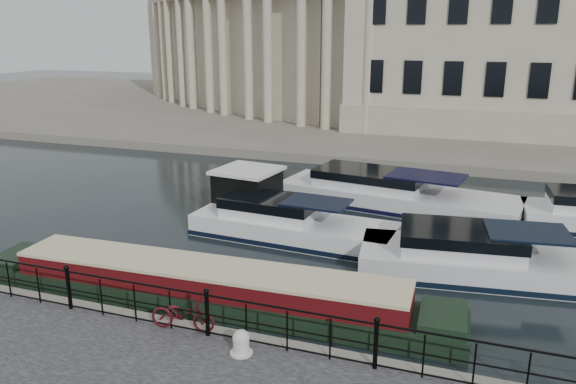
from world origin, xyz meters
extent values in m
plane|color=black|center=(0.00, 0.00, 0.00)|extent=(160.00, 160.00, 0.00)
cube|color=#6B665B|center=(0.00, 39.00, 0.28)|extent=(120.00, 42.00, 0.55)
cylinder|color=black|center=(-4.00, -2.25, 1.10)|extent=(0.10, 0.10, 1.10)
sphere|color=black|center=(-4.00, -2.25, 1.70)|extent=(0.14, 0.14, 0.14)
cylinder|color=black|center=(0.00, -2.25, 1.10)|extent=(0.10, 0.10, 1.10)
sphere|color=black|center=(0.00, -2.25, 1.70)|extent=(0.14, 0.14, 0.14)
cylinder|color=black|center=(4.00, -2.25, 1.10)|extent=(0.10, 0.10, 1.10)
sphere|color=black|center=(4.00, -2.25, 1.70)|extent=(0.14, 0.14, 0.14)
cylinder|color=black|center=(0.00, -2.25, 1.60)|extent=(24.00, 0.05, 0.05)
cylinder|color=black|center=(0.00, -2.25, 1.10)|extent=(24.00, 0.04, 0.04)
cylinder|color=black|center=(0.00, -2.25, 0.63)|extent=(24.00, 0.04, 0.04)
cube|color=#ADA38C|center=(6.00, 33.00, 7.55)|extent=(20.00, 14.00, 14.00)
cube|color=#9E937F|center=(6.00, 33.00, 1.55)|extent=(20.30, 14.30, 2.00)
cube|color=#ADA38C|center=(-3.33, 29.02, 6.05)|extent=(5.73, 4.06, 11.00)
cylinder|color=#ADA38C|center=(-2.28, 26.16, 5.45)|extent=(0.70, 0.70, 9.80)
cylinder|color=#ADA38C|center=(-5.49, 26.87, 5.45)|extent=(0.70, 0.70, 9.80)
cube|color=#ADA38C|center=(-8.29, 30.44, 6.05)|extent=(5.90, 4.56, 11.00)
cylinder|color=#ADA38C|center=(-7.59, 27.47, 5.45)|extent=(0.70, 0.70, 9.80)
cylinder|color=#ADA38C|center=(-10.69, 28.56, 5.45)|extent=(0.70, 0.70, 9.80)
cube|color=#ADA38C|center=(-13.04, 32.44, 6.05)|extent=(5.99, 4.99, 11.00)
cylinder|color=#ADA38C|center=(-12.70, 29.41, 5.45)|extent=(0.70, 0.70, 9.80)
cylinder|color=#ADA38C|center=(-15.65, 30.87, 5.45)|extent=(0.70, 0.70, 9.80)
cube|color=#ADA38C|center=(-17.52, 35.00, 6.05)|extent=(5.99, 5.36, 11.00)
cylinder|color=#ADA38C|center=(-17.55, 31.95, 5.45)|extent=(0.70, 0.70, 9.80)
cylinder|color=#ADA38C|center=(-20.30, 33.75, 5.45)|extent=(0.70, 0.70, 9.80)
cube|color=#ADA38C|center=(-21.66, 38.07, 6.05)|extent=(5.91, 5.64, 11.00)
cylinder|color=#ADA38C|center=(-22.05, 35.05, 5.45)|extent=(0.70, 0.70, 9.80)
cylinder|color=#ADA38C|center=(-24.57, 37.16, 5.45)|extent=(0.70, 0.70, 9.80)
cube|color=#ADA38C|center=(-25.40, 41.62, 6.05)|extent=(5.74, 5.85, 11.00)
cylinder|color=#ADA38C|center=(-26.15, 38.67, 5.45)|extent=(0.70, 0.70, 9.80)
cylinder|color=#ADA38C|center=(-28.40, 41.06, 5.45)|extent=(0.70, 0.70, 9.80)
cube|color=#ADA38C|center=(-28.69, 45.59, 6.05)|extent=(5.49, 5.97, 11.00)
cylinder|color=#ADA38C|center=(-29.79, 42.75, 5.45)|extent=(0.70, 0.70, 9.80)
cylinder|color=#ADA38C|center=(-31.73, 45.40, 5.45)|extent=(0.70, 0.70, 9.80)
cube|color=#ADA38C|center=(-31.48, 49.93, 6.05)|extent=(5.16, 6.00, 11.00)
cube|color=#9E937F|center=(-33.23, 48.95, 10.95)|extent=(4.04, 5.49, 1.20)
cylinder|color=#ADA38C|center=(-32.92, 47.24, 5.45)|extent=(0.70, 0.70, 9.80)
cylinder|color=#ADA38C|center=(-34.53, 50.10, 5.45)|extent=(0.70, 0.70, 9.80)
cube|color=#ADA38C|center=(-33.74, 54.56, 6.05)|extent=(4.76, 5.95, 11.00)
cube|color=#9E937F|center=(-35.58, 53.80, 10.95)|extent=(3.54, 5.60, 1.20)
cylinder|color=#ADA38C|center=(-35.48, 52.07, 5.45)|extent=(0.70, 0.70, 9.80)
cylinder|color=#ADA38C|center=(-36.74, 55.10, 5.45)|extent=(0.70, 0.70, 9.80)
imported|color=#480D13|center=(-0.68, -2.22, 0.97)|extent=(1.67, 0.76, 0.85)
cylinder|color=silver|center=(1.07, -2.69, 0.74)|extent=(0.37, 0.37, 0.39)
sphere|color=silver|center=(1.07, -2.69, 0.94)|extent=(0.39, 0.39, 0.39)
cylinder|color=silver|center=(1.07, -2.69, 0.57)|extent=(0.51, 0.51, 0.04)
cube|color=black|center=(-1.29, 0.10, 0.10)|extent=(14.39, 2.46, 0.86)
cube|color=#4E0B0E|center=(-1.29, 0.10, 0.75)|extent=(11.51, 2.06, 0.67)
cube|color=beige|center=(-1.29, 0.10, 1.15)|extent=(11.51, 2.12, 0.10)
cube|color=#6B665B|center=(-3.26, 7.59, 0.05)|extent=(3.60, 3.12, 0.27)
cube|color=black|center=(-3.26, 7.59, 1.10)|extent=(2.44, 2.44, 1.96)
cube|color=white|center=(-3.26, 7.59, 2.05)|extent=(2.69, 2.69, 0.13)
cube|color=white|center=(-0.69, 5.89, 0.20)|extent=(7.82, 2.95, 1.20)
cube|color=black|center=(-0.69, 5.89, 0.12)|extent=(7.90, 2.98, 0.18)
cube|color=white|center=(-1.61, 5.96, 1.05)|extent=(3.58, 2.23, 0.90)
cube|color=black|center=(0.23, 5.83, 1.55)|extent=(2.41, 1.86, 0.08)
cube|color=silver|center=(6.31, 4.91, 0.20)|extent=(8.46, 3.87, 1.20)
cube|color=black|center=(6.31, 4.91, 0.12)|extent=(8.55, 3.91, 0.18)
cube|color=silver|center=(5.34, 4.78, 1.05)|extent=(3.94, 2.78, 0.90)
cube|color=black|center=(7.29, 5.03, 1.55)|extent=(2.68, 2.29, 0.08)
cube|color=silver|center=(2.30, 11.24, 0.20)|extent=(10.77, 4.54, 1.20)
cube|color=black|center=(2.30, 11.24, 0.12)|extent=(10.87, 4.59, 0.18)
cube|color=silver|center=(1.07, 11.43, 1.05)|extent=(5.01, 3.16, 0.90)
cube|color=black|center=(3.54, 11.06, 1.55)|extent=(3.41, 2.56, 0.08)
camera|label=1|loc=(5.80, -12.79, 7.51)|focal=35.00mm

